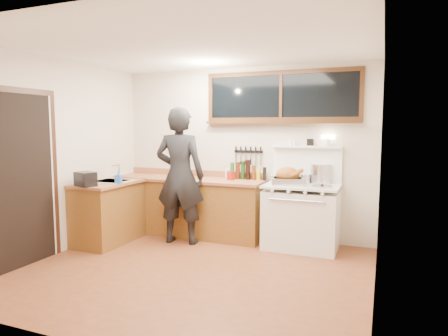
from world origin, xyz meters
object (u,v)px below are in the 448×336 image
at_px(roast_turkey, 288,177).
at_px(vintage_stove, 302,215).
at_px(man, 180,176).
at_px(cutting_board, 182,176).

bearing_deg(roast_turkey, vintage_stove, 25.20).
xyz_separation_m(vintage_stove, man, (-1.70, -0.41, 0.53)).
relative_size(vintage_stove, cutting_board, 3.52).
height_order(vintage_stove, roast_turkey, vintage_stove).
relative_size(man, cutting_board, 4.40).
height_order(man, roast_turkey, man).
bearing_deg(cutting_board, man, -66.25).
xyz_separation_m(cutting_board, roast_turkey, (1.65, 0.02, 0.05)).
bearing_deg(vintage_stove, man, -166.43).
bearing_deg(roast_turkey, cutting_board, -179.18).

